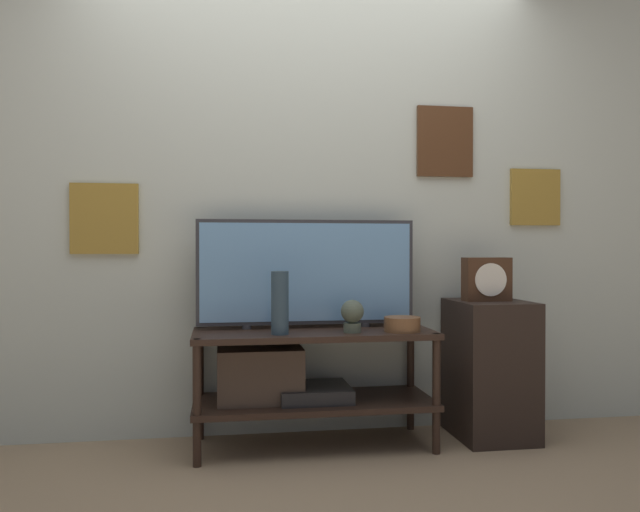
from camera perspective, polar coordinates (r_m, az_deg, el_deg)
The scene contains 9 objects.
ground_plane at distance 3.05m, azimuth 0.25°, elevation -18.56°, with size 12.00×12.00×0.00m, color #997F60.
wall_back at distance 3.46m, azimuth -1.24°, elevation 6.41°, with size 6.40×0.08×2.70m.
media_console at distance 3.20m, azimuth -2.48°, elevation -10.74°, with size 1.21×0.48×0.59m.
television at distance 3.26m, azimuth -1.22°, elevation -1.49°, with size 1.14×0.05×0.57m.
vase_wide_bowl at distance 3.17m, azimuth 7.52°, elevation -6.20°, with size 0.18×0.18×0.07m.
vase_tall_ceramic at distance 3.02m, azimuth -3.69°, elevation -4.30°, with size 0.08×0.08×0.31m.
decorative_bust at distance 3.10m, azimuth 2.97°, elevation -5.36°, with size 0.11×0.11×0.16m.
side_table at distance 3.50m, azimuth 15.27°, elevation -9.91°, with size 0.38×0.46×0.73m.
mantel_clock at distance 3.43m, azimuth 14.99°, elevation -2.07°, with size 0.25×0.11×0.23m.
Camera 1 is at (-0.47, -2.84, 1.01)m, focal length 35.00 mm.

